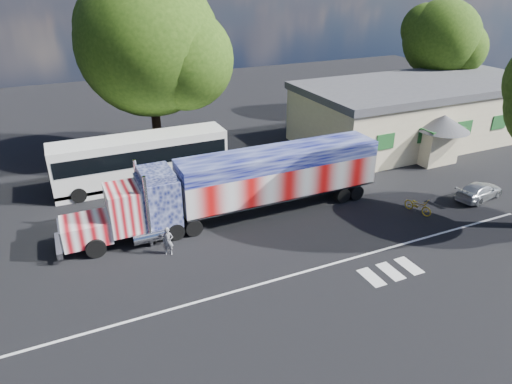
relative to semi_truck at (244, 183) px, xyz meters
name	(u,v)px	position (x,y,z in m)	size (l,w,h in m)	color
ground	(278,243)	(0.41, -3.92, -2.19)	(100.00, 100.00, 0.00)	black
lane_markings	(342,271)	(2.12, -7.68, -2.19)	(30.00, 2.67, 0.01)	silver
semi_truck	(244,183)	(0.00, 0.00, 0.00)	(19.97, 3.15, 4.26)	black
coach_bus	(141,160)	(-4.71, 7.44, -0.36)	(12.13, 2.82, 3.53)	white
hall_building	(421,111)	(20.34, 6.94, 0.43)	(22.40, 12.80, 5.20)	beige
parked_car	(480,191)	(15.31, -4.47, -1.63)	(1.57, 3.87, 1.12)	#B8BBBD
woman	(168,241)	(-5.46, -2.42, -1.39)	(0.58, 0.38, 1.60)	slate
bicycle	(418,205)	(10.14, -4.31, -1.69)	(0.66, 1.90, 1.00)	gold
tree_n_mid	(151,45)	(-2.22, 12.14, 6.74)	(11.26, 10.73, 14.34)	black
tree_far_ne	(443,39)	(27.40, 12.67, 5.57)	(8.04, 7.66, 11.65)	black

